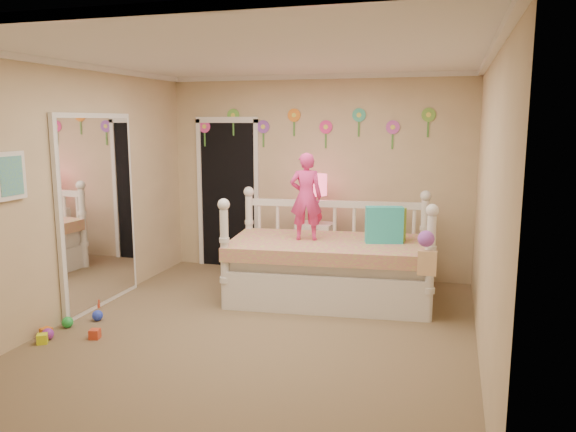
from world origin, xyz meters
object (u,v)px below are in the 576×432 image
(daybed, at_px, (329,247))
(child, at_px, (306,197))
(nightstand, at_px, (315,251))
(table_lamp, at_px, (316,191))

(daybed, bearing_deg, child, -179.55)
(child, bearing_deg, daybed, 174.42)
(child, relative_size, nightstand, 1.34)
(daybed, relative_size, nightstand, 3.07)
(table_lamp, bearing_deg, nightstand, 86.42)
(daybed, distance_m, child, 0.63)
(daybed, height_order, table_lamp, table_lamp)
(child, xyz_separation_m, nightstand, (-0.07, 0.75, -0.81))
(child, xyz_separation_m, table_lamp, (-0.07, 0.75, -0.03))
(child, height_order, table_lamp, child)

